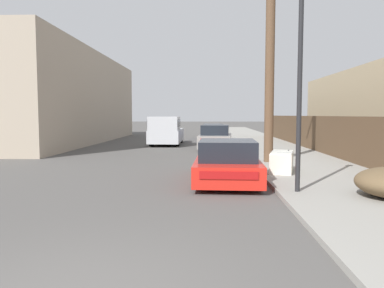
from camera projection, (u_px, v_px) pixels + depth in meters
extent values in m
cube|color=gray|center=(260.00, 142.00, 27.21)|extent=(4.20, 63.00, 0.12)
cube|color=silver|center=(282.00, 162.00, 12.55)|extent=(1.07, 1.68, 0.65)
cube|color=white|center=(282.00, 152.00, 12.52)|extent=(1.03, 1.62, 0.03)
cube|color=#333335|center=(289.00, 150.00, 12.93)|extent=(0.08, 0.20, 0.02)
cube|color=gray|center=(282.00, 151.00, 12.76)|extent=(0.70, 0.25, 0.01)
cube|color=gray|center=(282.00, 152.00, 12.30)|extent=(0.70, 0.25, 0.01)
cube|color=red|center=(227.00, 168.00, 11.44)|extent=(2.03, 4.26, 0.57)
cube|color=black|center=(227.00, 150.00, 11.02)|extent=(1.69, 2.07, 0.57)
cube|color=#B21414|center=(229.00, 175.00, 9.33)|extent=(1.47, 0.08, 0.20)
cylinder|color=black|center=(202.00, 165.00, 12.81)|extent=(0.22, 0.61, 0.60)
cylinder|color=black|center=(251.00, 166.00, 12.69)|extent=(0.22, 0.61, 0.60)
cylinder|color=black|center=(198.00, 178.00, 10.22)|extent=(0.22, 0.61, 0.60)
cylinder|color=black|center=(259.00, 179.00, 10.10)|extent=(0.22, 0.61, 0.60)
cube|color=gray|center=(216.00, 141.00, 22.13)|extent=(2.12, 4.22, 0.73)
cube|color=black|center=(215.00, 130.00, 21.92)|extent=(1.73, 2.40, 0.57)
cube|color=#B21414|center=(213.00, 141.00, 20.08)|extent=(1.41, 0.14, 0.25)
cylinder|color=black|center=(204.00, 142.00, 23.49)|extent=(0.25, 0.67, 0.66)
cylinder|color=black|center=(229.00, 142.00, 23.31)|extent=(0.25, 0.67, 0.66)
cylinder|color=black|center=(200.00, 145.00, 20.98)|extent=(0.25, 0.67, 0.66)
cylinder|color=black|center=(228.00, 145.00, 20.80)|extent=(0.25, 0.67, 0.66)
cube|color=#2D478C|center=(213.00, 134.00, 31.21)|extent=(2.02, 4.56, 0.64)
cube|color=black|center=(213.00, 127.00, 30.99)|extent=(1.64, 2.59, 0.50)
cube|color=#B21414|center=(215.00, 134.00, 28.97)|extent=(1.33, 0.13, 0.22)
cylinder|color=black|center=(203.00, 134.00, 32.57)|extent=(0.25, 0.68, 0.66)
cylinder|color=black|center=(220.00, 134.00, 32.62)|extent=(0.25, 0.68, 0.66)
cylinder|color=black|center=(205.00, 136.00, 29.82)|extent=(0.25, 0.68, 0.66)
cylinder|color=black|center=(223.00, 136.00, 29.87)|extent=(0.25, 0.68, 0.66)
cube|color=silver|center=(167.00, 135.00, 25.76)|extent=(1.99, 5.36, 0.84)
cube|color=silver|center=(164.00, 123.00, 24.23)|extent=(1.87, 2.41, 0.88)
cube|color=black|center=(164.00, 123.00, 24.22)|extent=(1.91, 2.36, 0.48)
cylinder|color=black|center=(177.00, 140.00, 24.09)|extent=(0.26, 0.81, 0.81)
cylinder|color=black|center=(151.00, 140.00, 24.16)|extent=(0.26, 0.81, 0.81)
cylinder|color=black|center=(181.00, 137.00, 27.40)|extent=(0.26, 0.81, 0.81)
cylinder|color=black|center=(158.00, 137.00, 27.46)|extent=(0.26, 0.81, 0.81)
cylinder|color=brown|center=(270.00, 60.00, 14.97)|extent=(0.37, 0.37, 8.22)
cylinder|color=#232326|center=(299.00, 91.00, 9.17)|extent=(0.12, 0.12, 4.98)
cube|color=brown|center=(318.00, 134.00, 19.62)|extent=(0.08, 29.07, 1.85)
cube|color=tan|center=(56.00, 98.00, 27.73)|extent=(7.00, 21.40, 6.50)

